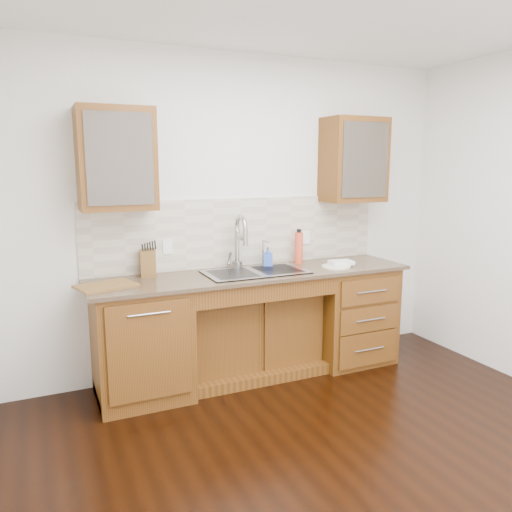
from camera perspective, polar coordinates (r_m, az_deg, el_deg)
name	(u,v)px	position (r m, az deg, el deg)	size (l,w,h in m)	color
ground	(350,473)	(3.34, 10.74, -23.17)	(4.00, 3.50, 0.10)	black
wall_back	(237,215)	(4.40, -2.14, 4.72)	(4.00, 0.10, 2.70)	white
base_cabinet_left	(141,342)	(3.99, -12.96, -9.57)	(0.70, 0.62, 0.88)	#593014
base_cabinet_center	(250,333)	(4.37, -0.70, -8.78)	(1.20, 0.44, 0.70)	#593014
base_cabinet_right	(348,313)	(4.71, 10.48, -6.38)	(0.70, 0.62, 0.88)	#593014
countertop	(255,274)	(4.13, -0.14, -2.06)	(2.70, 0.65, 0.03)	#84705B
backsplash	(240,232)	(4.36, -1.82, 2.74)	(2.70, 0.02, 0.59)	beige
sink	(256,283)	(4.13, -0.06, -3.05)	(0.84, 0.46, 0.19)	#9E9EA5
faucet	(237,245)	(4.25, -2.18, 1.26)	(0.04, 0.04, 0.40)	#999993
filter_tap	(263,252)	(4.37, 0.81, 0.46)	(0.02, 0.02, 0.24)	#999993
upper_cabinet_left	(116,159)	(3.88, -15.70, 10.61)	(0.55, 0.34, 0.75)	#593014
upper_cabinet_right	(354,160)	(4.68, 11.09, 10.70)	(0.55, 0.34, 0.75)	#593014
outlet_left	(168,247)	(4.16, -10.07, 1.03)	(0.08, 0.01, 0.12)	white
outlet_right	(306,238)	(4.64, 5.70, 2.11)	(0.08, 0.01, 0.12)	white
soap_bottle	(268,257)	(4.33, 1.37, -0.10)	(0.08, 0.08, 0.17)	blue
water_bottle	(299,248)	(4.49, 4.91, 0.94)	(0.08, 0.08, 0.28)	#D64428
plate	(336,267)	(4.36, 9.13, -1.21)	(0.25, 0.25, 0.01)	beige
dish_towel	(341,262)	(4.43, 9.72, -0.73)	(0.20, 0.14, 0.03)	white
knife_block	(148,262)	(4.08, -12.19, -0.71)	(0.12, 0.19, 0.21)	#9B5E32
cutting_board	(106,286)	(3.79, -16.78, -3.28)	(0.40, 0.28, 0.02)	brown
cup_left_a	(96,166)	(3.86, -17.86, 9.76)	(0.13, 0.13, 0.10)	silver
cup_left_b	(137,167)	(3.91, -13.40, 9.89)	(0.10, 0.10, 0.09)	white
cup_right_a	(346,165)	(4.64, 10.24, 10.17)	(0.14, 0.14, 0.11)	white
cup_right_b	(363,166)	(4.75, 12.15, 9.99)	(0.10, 0.10, 0.09)	silver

